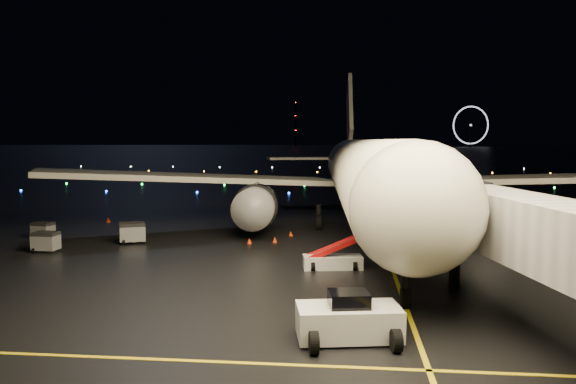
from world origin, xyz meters
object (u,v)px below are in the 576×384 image
Objects in this scene: crew_c at (135,233)px; baggage_cart_0 at (133,233)px; pushback_tug at (349,316)px; baggage_cart_1 at (46,242)px; baggage_cart_2 at (43,231)px; airliner at (364,136)px; belt_loader at (333,248)px.

crew_c is 0.17m from baggage_cart_0.
baggage_cart_1 is (-24.46, 17.73, -0.29)m from pushback_tug.
baggage_cart_0 is 1.21× the size of baggage_cart_2.
crew_c is (-20.39, -11.93, -8.59)m from airliner.
pushback_tug is at bearing -33.98° from baggage_cart_1.
crew_c reaches higher than baggage_cart_2.
belt_loader reaches higher than baggage_cart_2.
airliner reaches higher than pushback_tug.
baggage_cart_0 is at bearing 120.53° from pushback_tug.
crew_c is 9.34m from baggage_cart_2.
crew_c is 7.31m from baggage_cart_1.
belt_loader is (-1.05, 14.19, 0.36)m from pushback_tug.
baggage_cart_2 is (-3.50, 5.79, -0.06)m from baggage_cart_1.
pushback_tug is 30.21m from baggage_cart_1.
pushback_tug is 14.23m from belt_loader.
pushback_tug reaches higher than crew_c.
belt_loader is at bearing -7.66° from baggage_cart_2.
airliner is at bearing 107.27° from crew_c.
crew_c is at bearing -6.54° from baggage_cart_0.
crew_c is (-17.65, 8.06, -0.58)m from belt_loader.
airliner is at bearing 77.36° from pushback_tug.
baggage_cart_1 is at bearing -163.02° from baggage_cart_0.
belt_loader is 19.41m from crew_c.
belt_loader is at bearing -6.64° from baggage_cart_1.
airliner reaches higher than baggage_cart_0.
crew_c is 0.83× the size of baggage_cart_0.
pushback_tug is 2.15× the size of baggage_cart_0.
airliner is 37.23× the size of baggage_cart_2.
airliner reaches higher than crew_c.
pushback_tug is 0.77× the size of belt_loader.
pushback_tug is 29.14m from baggage_cart_0.
belt_loader is at bearing 52.39° from crew_c.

